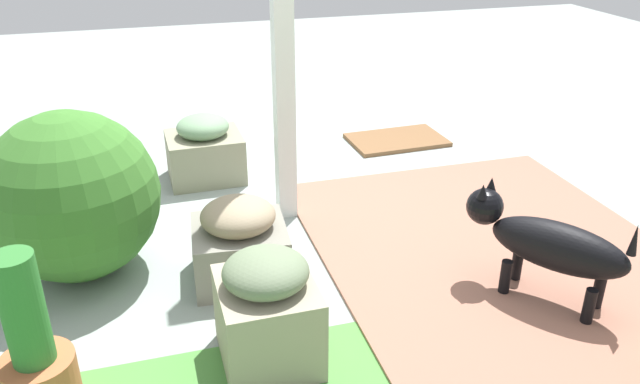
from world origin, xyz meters
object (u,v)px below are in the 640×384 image
at_px(doormat, 397,140).
at_px(stone_planter_nearest, 205,150).
at_px(terracotta_pot_broad, 24,167).
at_px(terracotta_pot_tall, 36,361).
at_px(round_shrub, 72,196).
at_px(porch_pillar, 282,18).
at_px(stone_planter_far, 267,311).
at_px(stone_planter_mid, 240,242).
at_px(dog, 546,242).

bearing_deg(doormat, stone_planter_nearest, 10.24).
distance_m(terracotta_pot_broad, terracotta_pot_tall, 1.86).
distance_m(round_shrub, terracotta_pot_tall, 1.00).
distance_m(porch_pillar, round_shrub, 1.37).
relative_size(porch_pillar, doormat, 3.22).
xyz_separation_m(stone_planter_nearest, terracotta_pot_broad, (1.07, 0.08, 0.05)).
bearing_deg(porch_pillar, stone_planter_far, 73.26).
distance_m(round_shrub, terracotta_pot_broad, 0.95).
bearing_deg(stone_planter_mid, stone_planter_far, 90.45).
height_order(round_shrub, doormat, round_shrub).
bearing_deg(round_shrub, doormat, -150.97).
bearing_deg(porch_pillar, doormat, -139.82).
relative_size(stone_planter_far, terracotta_pot_broad, 1.16).
relative_size(stone_planter_nearest, terracotta_pot_broad, 1.13).
bearing_deg(doormat, terracotta_pot_broad, 7.77).
xyz_separation_m(stone_planter_far, doormat, (-1.44, -2.13, -0.22)).
bearing_deg(terracotta_pot_broad, dog, 144.31).
height_order(stone_planter_far, terracotta_pot_broad, stone_planter_far).
height_order(terracotta_pot_tall, dog, terracotta_pot_tall).
bearing_deg(terracotta_pot_tall, dog, -176.58).
bearing_deg(terracotta_pot_tall, stone_planter_mid, -140.50).
height_order(stone_planter_far, round_shrub, round_shrub).
bearing_deg(round_shrub, stone_planter_mid, 159.19).
bearing_deg(round_shrub, dog, 157.49).
xyz_separation_m(porch_pillar, round_shrub, (1.12, 0.31, -0.72)).
bearing_deg(stone_planter_mid, doormat, -133.97).
bearing_deg(stone_planter_far, terracotta_pot_tall, 4.29).
distance_m(stone_planter_nearest, dog, 2.23).
height_order(round_shrub, terracotta_pot_tall, round_shrub).
relative_size(round_shrub, terracotta_pot_tall, 1.23).
xyz_separation_m(porch_pillar, stone_planter_nearest, (0.39, -0.64, -0.94)).
bearing_deg(stone_planter_far, doormat, -124.09).
bearing_deg(stone_planter_mid, dog, 156.54).
bearing_deg(terracotta_pot_tall, doormat, -136.21).
bearing_deg(stone_planter_far, stone_planter_mid, -89.55).
xyz_separation_m(stone_planter_nearest, dog, (-1.32, 1.80, 0.10)).
relative_size(porch_pillar, round_shrub, 2.75).
bearing_deg(porch_pillar, stone_planter_mid, 57.84).
relative_size(round_shrub, doormat, 1.17).
height_order(terracotta_pot_broad, doormat, terracotta_pot_broad).
height_order(stone_planter_nearest, stone_planter_far, stone_planter_far).
bearing_deg(dog, stone_planter_nearest, -53.73).
xyz_separation_m(porch_pillar, doormat, (-1.07, -0.91, -1.12)).
xyz_separation_m(terracotta_pot_broad, doormat, (-2.54, -0.35, -0.23)).
xyz_separation_m(stone_planter_nearest, terracotta_pot_tall, (0.82, 1.93, 0.04)).
distance_m(stone_planter_far, dog, 1.30).
distance_m(stone_planter_far, round_shrub, 1.19).
height_order(porch_pillar, round_shrub, porch_pillar).
bearing_deg(terracotta_pot_broad, porch_pillar, 159.04).
xyz_separation_m(porch_pillar, terracotta_pot_tall, (1.21, 1.29, -0.90)).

